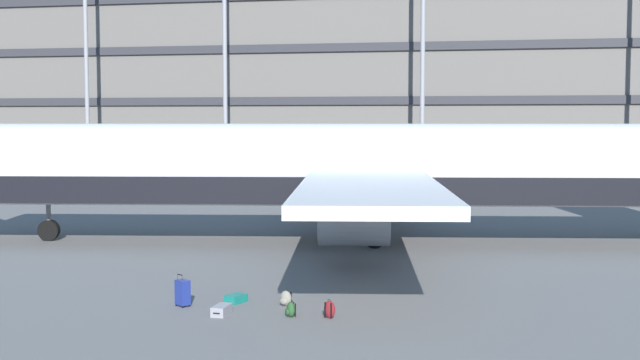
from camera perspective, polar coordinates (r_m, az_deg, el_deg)
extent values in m
plane|color=slate|center=(36.53, -6.62, -4.07)|extent=(600.00, 600.00, 0.00)
cube|color=#605B56|center=(78.89, 3.09, 7.01)|extent=(136.44, 15.47, 18.14)
cube|color=#2D2D33|center=(71.11, 2.18, 1.83)|extent=(135.07, 0.24, 0.70)
cube|color=#2D2D33|center=(71.06, 2.19, 5.48)|extent=(135.07, 0.24, 0.70)
cube|color=#2D2D33|center=(71.31, 2.20, 9.13)|extent=(135.07, 0.24, 0.70)
cylinder|color=silver|center=(35.03, 1.55, 1.05)|extent=(33.54, 8.54, 3.49)
cube|color=black|center=(35.09, 1.55, -0.52)|extent=(32.21, 8.27, 1.12)
cube|color=silver|center=(26.31, 3.46, -0.59)|extent=(6.48, 14.53, 0.36)
cube|color=silver|center=(43.79, 3.03, 1.34)|extent=(6.48, 14.53, 0.36)
cylinder|color=#9E9EA3|center=(28.94, 2.36, -2.66)|extent=(2.76, 2.28, 1.92)
cylinder|color=#9E9EA3|center=(41.35, 2.37, -0.58)|extent=(2.76, 2.28, 1.92)
cylinder|color=black|center=(37.68, -18.17, -3.31)|extent=(0.94, 0.48, 0.90)
cylinder|color=slate|center=(37.59, -18.20, -2.13)|extent=(0.20, 0.20, 1.56)
cylinder|color=black|center=(33.84, 3.78, -3.94)|extent=(0.94, 0.48, 0.90)
cylinder|color=slate|center=(33.74, 3.78, -2.63)|extent=(0.20, 0.20, 1.56)
cylinder|color=black|center=(36.78, 3.66, -3.28)|extent=(0.94, 0.48, 0.90)
cylinder|color=slate|center=(36.69, 3.67, -2.07)|extent=(0.20, 0.20, 1.56)
cylinder|color=gray|center=(73.31, -15.81, 8.67)|extent=(0.36, 0.36, 22.25)
cylinder|color=gray|center=(68.72, -6.58, 9.33)|extent=(0.36, 0.36, 22.77)
cylinder|color=gray|center=(65.52, 7.08, 7.85)|extent=(0.36, 0.36, 18.84)
cube|color=#147266|center=(24.06, -5.82, -8.12)|extent=(0.62, 0.72, 0.24)
cube|color=black|center=(24.30, -5.34, -8.00)|extent=(0.21, 0.11, 0.02)
cube|color=gray|center=(22.63, -6.79, -8.89)|extent=(0.40, 0.74, 0.26)
cube|color=black|center=(22.29, -7.15, -9.10)|extent=(0.18, 0.04, 0.02)
cube|color=navy|center=(23.73, -9.44, -7.64)|extent=(0.48, 0.46, 0.70)
cylinder|color=#333338|center=(23.69, -9.77, -6.60)|extent=(0.02, 0.02, 0.16)
cylinder|color=#333338|center=(23.51, -9.48, -6.68)|extent=(0.02, 0.02, 0.16)
cube|color=black|center=(23.59, -9.63, -6.45)|extent=(0.19, 0.15, 0.02)
cylinder|color=black|center=(24.00, -9.42, -8.42)|extent=(0.05, 0.05, 0.05)
cylinder|color=black|center=(23.74, -8.99, -8.55)|extent=(0.05, 0.05, 0.05)
cylinder|color=black|center=(23.88, -9.87, -8.49)|extent=(0.05, 0.05, 0.05)
cylinder|color=black|center=(23.62, -9.44, -8.62)|extent=(0.05, 0.05, 0.05)
ellipsoid|color=maroon|center=(22.09, 0.67, -8.91)|extent=(0.37, 0.27, 0.47)
ellipsoid|color=maroon|center=(22.17, 0.77, -9.05)|extent=(0.24, 0.15, 0.21)
torus|color=black|center=(22.01, 0.63, -8.30)|extent=(0.08, 0.04, 0.08)
cube|color=black|center=(22.06, 0.36, -8.92)|extent=(0.04, 0.03, 0.40)
cube|color=black|center=(21.98, 0.77, -8.98)|extent=(0.04, 0.03, 0.40)
ellipsoid|color=gray|center=(23.54, -2.37, -8.14)|extent=(0.42, 0.37, 0.43)
ellipsoid|color=gray|center=(23.47, -2.53, -8.34)|extent=(0.27, 0.20, 0.19)
torus|color=black|center=(23.52, -2.31, -7.59)|extent=(0.08, 0.04, 0.08)
cube|color=black|center=(23.57, -2.01, -8.12)|extent=(0.04, 0.04, 0.37)
cube|color=black|center=(23.68, -2.39, -8.06)|extent=(0.04, 0.04, 0.37)
ellipsoid|color=#264C26|center=(22.25, -2.02, -8.90)|extent=(0.36, 0.41, 0.41)
ellipsoid|color=#264C26|center=(22.24, -2.27, -9.06)|extent=(0.20, 0.26, 0.18)
torus|color=black|center=(22.21, -1.94, -8.35)|extent=(0.05, 0.08, 0.08)
cube|color=black|center=(22.19, -1.71, -8.94)|extent=(0.04, 0.04, 0.35)
cube|color=black|center=(22.37, -1.83, -8.83)|extent=(0.04, 0.04, 0.35)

